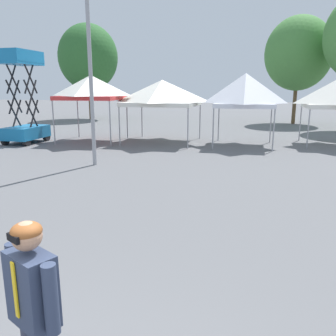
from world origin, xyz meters
name	(u,v)px	position (x,y,z in m)	size (l,w,h in m)	color
canopy_tent_behind_center	(91,88)	(-6.77, 15.11, 2.76)	(3.24, 3.24, 3.37)	#9E9EA3
canopy_tent_behind_left	(162,93)	(-3.21, 15.79, 2.50)	(3.56, 3.56, 3.14)	#9E9EA3
canopy_tent_far_right	(245,90)	(0.89, 15.63, 2.63)	(2.81, 2.81, 3.42)	#9E9EA3
canopy_tent_behind_right	(336,94)	(5.08, 16.75, 2.47)	(2.81, 2.81, 3.15)	#9E9EA3
scissor_lift	(25,117)	(-9.85, 13.78, 1.33)	(1.43, 2.32, 4.51)	black
person_foreground	(34,310)	(-0.20, 0.55, 1.03)	(0.60, 0.40, 1.78)	#33384C
light_pole_near_lift	(89,41)	(-4.19, 9.87, 4.30)	(0.36, 0.36, 7.50)	#9E9EA3
tree_behind_tents_center	(88,57)	(-12.86, 27.19, 5.30)	(5.07, 5.07, 8.10)	brown
tree_behind_tents_left	(298,54)	(4.29, 27.35, 5.25)	(4.96, 4.96, 7.98)	brown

